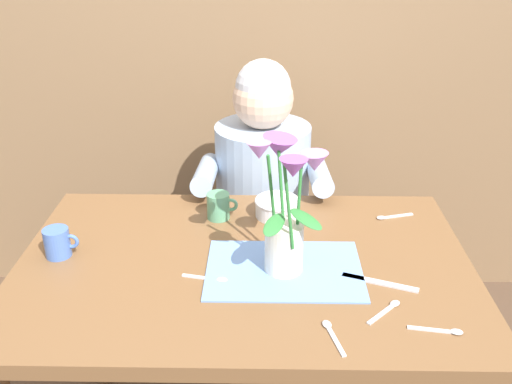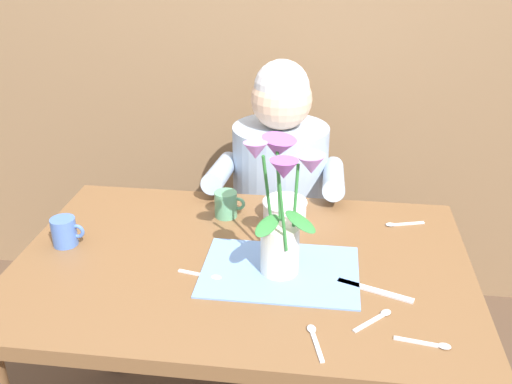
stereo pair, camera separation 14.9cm
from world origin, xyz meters
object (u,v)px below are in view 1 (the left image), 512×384
Objects in this scene: ceramic_mug at (58,243)px; dinner_knife at (380,283)px; ceramic_bowl at (277,207)px; seated_person at (262,212)px; tea_cup at (219,206)px; flower_vase at (285,210)px.

dinner_knife is at bearing -7.88° from ceramic_mug.
seated_person is at bearing 97.37° from ceramic_bowl.
ceramic_bowl is 0.63m from ceramic_mug.
dinner_knife is 2.04× the size of ceramic_mug.
ceramic_bowl is at bearing -82.58° from seated_person.
tea_cup is 0.47m from ceramic_mug.
ceramic_bowl is 0.18m from tea_cup.
ceramic_bowl is (-0.01, 0.29, -0.14)m from flower_vase.
seated_person is at bearing 133.08° from dinner_knife.
seated_person reaches higher than tea_cup.
flower_vase is at bearing -5.20° from ceramic_mug.
flower_vase is 2.57× the size of ceramic_bowl.
ceramic_bowl is 1.46× the size of tea_cup.
flower_vase is 0.30m from dinner_knife.
dinner_knife is 0.85m from ceramic_mug.
flower_vase is 0.36m from tea_cup.
ceramic_mug is (-0.60, 0.05, -0.13)m from flower_vase.
dinner_knife is 2.04× the size of tea_cup.
seated_person is 8.35× the size of ceramic_bowl.
flower_vase is at bearing -87.38° from ceramic_bowl.
flower_vase is at bearing -84.72° from seated_person.
tea_cup and ceramic_mug have the same top height.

